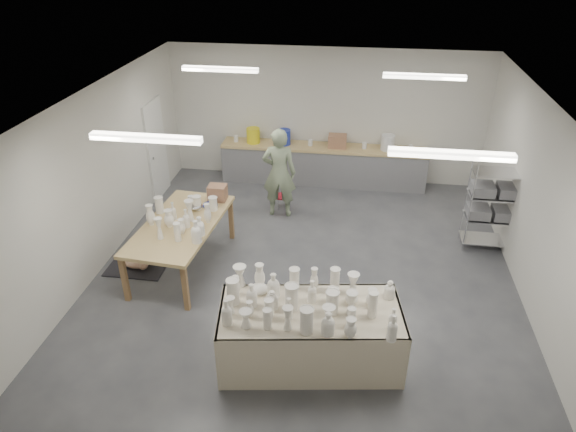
% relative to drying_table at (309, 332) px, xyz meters
% --- Properties ---
extents(room, '(8.00, 8.02, 3.00)m').
position_rel_drying_table_xyz_m(room, '(-0.39, 1.98, 1.58)').
color(room, '#424449').
rests_on(room, ground).
extents(back_counter, '(4.60, 0.60, 1.24)m').
position_rel_drying_table_xyz_m(back_counter, '(-0.30, 5.58, 0.01)').
color(back_counter, tan).
rests_on(back_counter, ground).
extents(wire_shelf, '(0.88, 0.48, 1.80)m').
position_rel_drying_table_xyz_m(wire_shelf, '(2.91, 3.30, 0.45)').
color(wire_shelf, silver).
rests_on(wire_shelf, ground).
extents(drying_table, '(2.53, 1.47, 1.22)m').
position_rel_drying_table_xyz_m(drying_table, '(0.00, 0.00, 0.00)').
color(drying_table, olive).
rests_on(drying_table, ground).
extents(work_table, '(1.34, 2.39, 1.24)m').
position_rel_drying_table_xyz_m(work_table, '(-2.32, 1.95, 0.41)').
color(work_table, tan).
rests_on(work_table, ground).
extents(rug, '(1.00, 0.70, 0.02)m').
position_rel_drying_table_xyz_m(rug, '(-3.19, 1.72, -0.46)').
color(rug, black).
rests_on(rug, ground).
extents(cat, '(0.57, 0.50, 0.21)m').
position_rel_drying_table_xyz_m(cat, '(-3.16, 1.71, -0.35)').
color(cat, white).
rests_on(cat, rug).
extents(potter, '(0.69, 0.47, 1.85)m').
position_rel_drying_table_xyz_m(potter, '(-1.04, 3.97, 0.45)').
color(potter, gray).
rests_on(potter, ground).
extents(red_stool, '(0.35, 0.35, 0.28)m').
position_rel_drying_table_xyz_m(red_stool, '(-1.04, 4.24, -0.22)').
color(red_stool, '#B51929').
rests_on(red_stool, ground).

